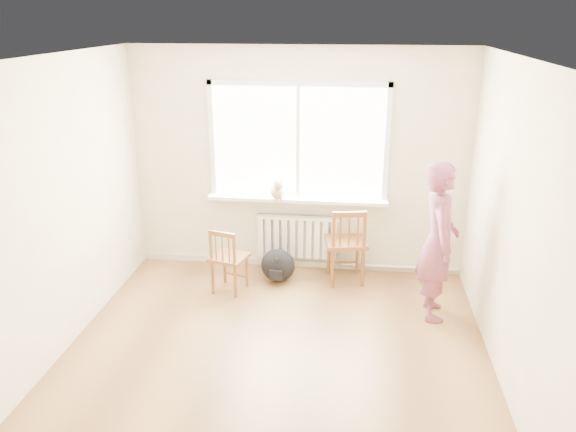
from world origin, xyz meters
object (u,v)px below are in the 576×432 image
(person, at_px, (438,241))
(backpack, at_px, (278,265))
(chair_left, at_px, (227,260))
(chair_right, at_px, (347,245))
(cat, at_px, (278,190))

(person, height_order, backpack, person)
(chair_left, xyz_separation_m, chair_right, (1.33, 0.41, 0.08))
(chair_left, distance_m, person, 2.32)
(chair_left, height_order, chair_right, chair_right)
(person, bearing_deg, chair_left, 83.10)
(person, xyz_separation_m, cat, (-1.77, 0.83, 0.23))
(person, distance_m, backpack, 1.94)
(chair_right, distance_m, person, 1.19)
(chair_right, relative_size, backpack, 2.32)
(cat, bearing_deg, chair_left, -141.39)
(chair_right, xyz_separation_m, cat, (-0.83, 0.19, 0.59))
(chair_left, height_order, backpack, chair_left)
(chair_right, bearing_deg, chair_left, 6.71)
(chair_left, distance_m, backpack, 0.66)
(backpack, bearing_deg, chair_left, -147.10)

